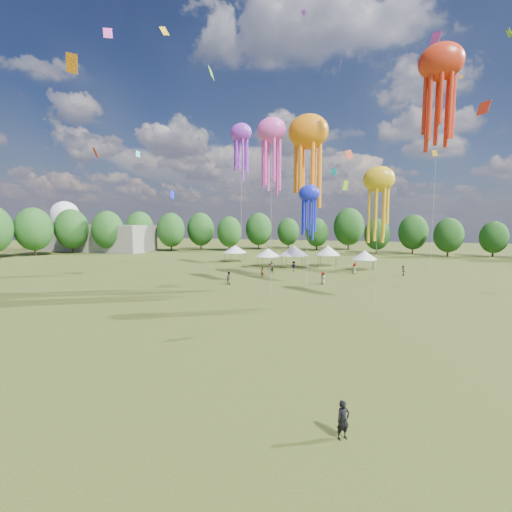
% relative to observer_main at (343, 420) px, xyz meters
% --- Properties ---
extents(ground, '(300.00, 300.00, 0.00)m').
position_rel_observer_main_xyz_m(ground, '(-8.81, 0.98, -0.84)').
color(ground, '#384416').
rests_on(ground, ground).
extents(observer_main, '(0.73, 0.69, 1.67)m').
position_rel_observer_main_xyz_m(observer_main, '(0.00, 0.00, 0.00)').
color(observer_main, black).
rests_on(observer_main, ground).
extents(spectator_near, '(1.14, 1.07, 1.87)m').
position_rel_observer_main_xyz_m(spectator_near, '(-17.93, 31.86, 0.10)').
color(spectator_near, gray).
rests_on(spectator_near, ground).
extents(spectators_far, '(23.61, 13.07, 1.91)m').
position_rel_observer_main_xyz_m(spectators_far, '(-8.44, 44.90, 0.09)').
color(spectators_far, gray).
rests_on(spectators_far, ground).
extents(festival_tents, '(33.22, 11.34, 4.37)m').
position_rel_observer_main_xyz_m(festival_tents, '(-13.21, 55.11, 2.23)').
color(festival_tents, '#47474C').
rests_on(festival_tents, ground).
extents(show_kites, '(35.21, 22.64, 32.39)m').
position_rel_observer_main_xyz_m(show_kites, '(-2.63, 35.73, 20.47)').
color(show_kites, '#FF4BC5').
rests_on(show_kites, ground).
extents(small_kites, '(75.90, 56.90, 44.94)m').
position_rel_observer_main_xyz_m(small_kites, '(-9.50, 43.64, 28.67)').
color(small_kites, '#FF4BC5').
rests_on(small_kites, ground).
extents(treeline, '(201.57, 95.24, 13.43)m').
position_rel_observer_main_xyz_m(treeline, '(-12.68, 63.49, 5.71)').
color(treeline, '#38281C').
rests_on(treeline, ground).
extents(hangar, '(40.00, 12.00, 8.00)m').
position_rel_observer_main_xyz_m(hangar, '(-80.81, 72.98, 3.16)').
color(hangar, gray).
rests_on(hangar, ground).
extents(radome, '(9.00, 9.00, 16.00)m').
position_rel_observer_main_xyz_m(radome, '(-96.81, 78.98, 9.15)').
color(radome, white).
rests_on(radome, ground).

